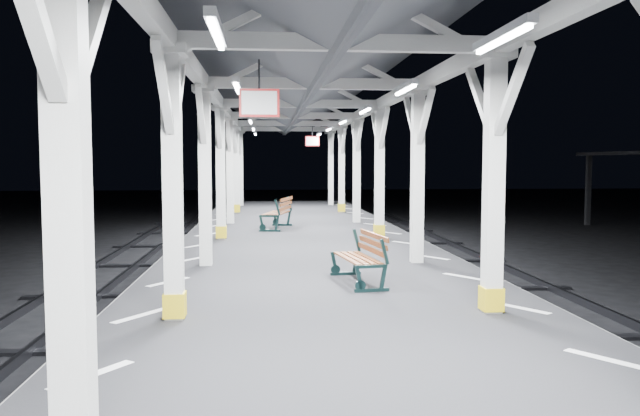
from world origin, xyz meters
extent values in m
cube|color=silver|center=(-2.45, 0.00, 1.00)|extent=(1.00, 48.00, 0.01)
cube|color=silver|center=(2.45, 0.00, 1.00)|extent=(1.00, 48.00, 0.01)
cube|color=silver|center=(-2.00, -2.00, 2.60)|extent=(0.22, 0.22, 3.20)
cube|color=silver|center=(-2.00, -1.45, 3.75)|extent=(0.10, 0.99, 0.99)
cube|color=silver|center=(-2.00, 2.00, 2.60)|extent=(0.22, 0.22, 3.20)
cube|color=silver|center=(-2.00, 2.00, 4.26)|extent=(0.40, 0.40, 0.12)
cube|color=gold|center=(-2.00, 2.00, 1.18)|extent=(0.26, 0.26, 0.30)
cube|color=silver|center=(-2.00, 2.55, 3.75)|extent=(0.10, 0.99, 0.99)
cube|color=silver|center=(-2.00, 1.45, 3.75)|extent=(0.10, 0.99, 0.99)
cube|color=silver|center=(-2.00, 6.00, 2.60)|extent=(0.22, 0.22, 3.20)
cube|color=silver|center=(-2.00, 6.00, 4.26)|extent=(0.40, 0.40, 0.12)
cube|color=silver|center=(-2.00, 6.55, 3.75)|extent=(0.10, 0.99, 0.99)
cube|color=silver|center=(-2.00, 5.45, 3.75)|extent=(0.10, 0.99, 0.99)
cube|color=silver|center=(-2.00, 10.00, 2.60)|extent=(0.22, 0.22, 3.20)
cube|color=silver|center=(-2.00, 10.00, 4.26)|extent=(0.40, 0.40, 0.12)
cube|color=gold|center=(-2.00, 10.00, 1.18)|extent=(0.26, 0.26, 0.30)
cube|color=silver|center=(-2.00, 10.55, 3.75)|extent=(0.10, 0.99, 0.99)
cube|color=silver|center=(-2.00, 9.45, 3.75)|extent=(0.10, 0.99, 0.99)
cube|color=silver|center=(-2.00, 14.00, 2.60)|extent=(0.22, 0.22, 3.20)
cube|color=silver|center=(-2.00, 14.00, 4.26)|extent=(0.40, 0.40, 0.12)
cube|color=silver|center=(-2.00, 14.55, 3.75)|extent=(0.10, 0.99, 0.99)
cube|color=silver|center=(-2.00, 13.45, 3.75)|extent=(0.10, 0.99, 0.99)
cube|color=silver|center=(-2.00, 18.00, 2.60)|extent=(0.22, 0.22, 3.20)
cube|color=silver|center=(-2.00, 18.00, 4.26)|extent=(0.40, 0.40, 0.12)
cube|color=gold|center=(-2.00, 18.00, 1.18)|extent=(0.26, 0.26, 0.30)
cube|color=silver|center=(-2.00, 18.55, 3.75)|extent=(0.10, 0.99, 0.99)
cube|color=silver|center=(-2.00, 17.45, 3.75)|extent=(0.10, 0.99, 0.99)
cube|color=silver|center=(-2.00, 22.00, 2.60)|extent=(0.22, 0.22, 3.20)
cube|color=silver|center=(-2.00, 22.00, 4.26)|extent=(0.40, 0.40, 0.12)
cube|color=silver|center=(-2.00, 22.55, 3.75)|extent=(0.10, 0.99, 0.99)
cube|color=silver|center=(-2.00, 21.45, 3.75)|extent=(0.10, 0.99, 0.99)
cube|color=silver|center=(2.00, 2.00, 2.60)|extent=(0.22, 0.22, 3.20)
cube|color=silver|center=(2.00, 2.00, 4.26)|extent=(0.40, 0.40, 0.12)
cube|color=gold|center=(2.00, 2.00, 1.18)|extent=(0.26, 0.26, 0.30)
cube|color=silver|center=(2.00, 2.55, 3.75)|extent=(0.10, 0.99, 0.99)
cube|color=silver|center=(2.00, 1.45, 3.75)|extent=(0.10, 0.99, 0.99)
cube|color=silver|center=(2.00, 6.00, 2.60)|extent=(0.22, 0.22, 3.20)
cube|color=silver|center=(2.00, 6.00, 4.26)|extent=(0.40, 0.40, 0.12)
cube|color=silver|center=(2.00, 6.55, 3.75)|extent=(0.10, 0.99, 0.99)
cube|color=silver|center=(2.00, 5.45, 3.75)|extent=(0.10, 0.99, 0.99)
cube|color=silver|center=(2.00, 10.00, 2.60)|extent=(0.22, 0.22, 3.20)
cube|color=silver|center=(2.00, 10.00, 4.26)|extent=(0.40, 0.40, 0.12)
cube|color=gold|center=(2.00, 10.00, 1.18)|extent=(0.26, 0.26, 0.30)
cube|color=silver|center=(2.00, 10.55, 3.75)|extent=(0.10, 0.99, 0.99)
cube|color=silver|center=(2.00, 9.45, 3.75)|extent=(0.10, 0.99, 0.99)
cube|color=silver|center=(2.00, 14.00, 2.60)|extent=(0.22, 0.22, 3.20)
cube|color=silver|center=(2.00, 14.00, 4.26)|extent=(0.40, 0.40, 0.12)
cube|color=silver|center=(2.00, 14.55, 3.75)|extent=(0.10, 0.99, 0.99)
cube|color=silver|center=(2.00, 13.45, 3.75)|extent=(0.10, 0.99, 0.99)
cube|color=silver|center=(2.00, 18.00, 2.60)|extent=(0.22, 0.22, 3.20)
cube|color=silver|center=(2.00, 18.00, 4.26)|extent=(0.40, 0.40, 0.12)
cube|color=gold|center=(2.00, 18.00, 1.18)|extent=(0.26, 0.26, 0.30)
cube|color=silver|center=(2.00, 18.55, 3.75)|extent=(0.10, 0.99, 0.99)
cube|color=silver|center=(2.00, 17.45, 3.75)|extent=(0.10, 0.99, 0.99)
cube|color=silver|center=(2.00, 22.00, 2.60)|extent=(0.22, 0.22, 3.20)
cube|color=silver|center=(2.00, 22.00, 4.26)|extent=(0.40, 0.40, 0.12)
cube|color=silver|center=(2.00, 22.55, 3.75)|extent=(0.10, 0.99, 0.99)
cube|color=silver|center=(2.00, 21.45, 3.75)|extent=(0.10, 0.99, 0.99)
cube|color=silver|center=(2.00, 0.00, 4.38)|extent=(0.18, 48.00, 0.24)
cube|color=silver|center=(0.00, 2.00, 4.38)|extent=(4.20, 0.14, 0.20)
cube|color=silver|center=(0.00, 6.00, 4.38)|extent=(4.20, 0.14, 0.20)
cube|color=silver|center=(0.00, 10.00, 4.38)|extent=(4.20, 0.14, 0.20)
cube|color=silver|center=(0.00, 14.00, 4.38)|extent=(4.20, 0.14, 0.20)
cube|color=silver|center=(0.00, 18.00, 4.38)|extent=(4.20, 0.14, 0.20)
cube|color=silver|center=(0.00, 22.00, 4.38)|extent=(4.20, 0.14, 0.20)
cube|color=silver|center=(-1.30, 0.00, 4.10)|extent=(0.10, 1.35, 0.08)
cube|color=white|center=(-1.30, 0.00, 4.05)|extent=(0.05, 1.25, 0.05)
cube|color=silver|center=(-1.30, 4.00, 4.10)|extent=(0.10, 1.35, 0.08)
cube|color=white|center=(-1.30, 4.00, 4.05)|extent=(0.05, 1.25, 0.05)
cube|color=silver|center=(-1.30, 8.00, 4.10)|extent=(0.10, 1.35, 0.08)
cube|color=white|center=(-1.30, 8.00, 4.05)|extent=(0.05, 1.25, 0.05)
cube|color=silver|center=(-1.30, 12.00, 4.10)|extent=(0.10, 1.35, 0.08)
cube|color=white|center=(-1.30, 12.00, 4.05)|extent=(0.05, 1.25, 0.05)
cube|color=silver|center=(-1.30, 16.00, 4.10)|extent=(0.10, 1.35, 0.08)
cube|color=white|center=(-1.30, 16.00, 4.05)|extent=(0.05, 1.25, 0.05)
cube|color=silver|center=(-1.30, 20.00, 4.10)|extent=(0.10, 1.35, 0.08)
cube|color=white|center=(-1.30, 20.00, 4.05)|extent=(0.05, 1.25, 0.05)
cube|color=silver|center=(1.30, 0.00, 4.10)|extent=(0.10, 1.35, 0.08)
cube|color=white|center=(1.30, 0.00, 4.05)|extent=(0.05, 1.25, 0.05)
cube|color=silver|center=(1.30, 4.00, 4.10)|extent=(0.10, 1.35, 0.08)
cube|color=white|center=(1.30, 4.00, 4.05)|extent=(0.05, 1.25, 0.05)
cube|color=silver|center=(1.30, 8.00, 4.10)|extent=(0.10, 1.35, 0.08)
cube|color=white|center=(1.30, 8.00, 4.05)|extent=(0.05, 1.25, 0.05)
cube|color=silver|center=(1.30, 12.00, 4.10)|extent=(0.10, 1.35, 0.08)
cube|color=white|center=(1.30, 12.00, 4.05)|extent=(0.05, 1.25, 0.05)
cube|color=silver|center=(1.30, 16.00, 4.10)|extent=(0.10, 1.35, 0.08)
cube|color=white|center=(1.30, 16.00, 4.05)|extent=(0.05, 1.25, 0.05)
cube|color=silver|center=(1.30, 20.00, 4.10)|extent=(0.10, 1.35, 0.08)
cube|color=white|center=(1.30, 20.00, 4.05)|extent=(0.05, 1.25, 0.05)
cylinder|color=black|center=(-0.95, 2.22, 4.02)|extent=(0.02, 0.02, 0.36)
cube|color=red|center=(-0.95, 2.22, 3.67)|extent=(0.50, 0.03, 0.35)
cube|color=white|center=(-0.95, 2.22, 3.67)|extent=(0.44, 0.04, 0.29)
cylinder|color=black|center=(0.77, 16.47, 4.02)|extent=(0.02, 0.02, 0.36)
cube|color=red|center=(0.77, 16.47, 3.67)|extent=(0.50, 0.03, 0.35)
cube|color=white|center=(0.77, 16.47, 3.67)|extent=(0.44, 0.05, 0.29)
cube|color=black|center=(14.00, 22.00, 1.65)|extent=(0.20, 0.20, 3.30)
sphere|color=silver|center=(14.00, 22.00, 3.22)|extent=(0.20, 0.20, 0.20)
cube|color=black|center=(0.68, 3.37, 1.03)|extent=(0.54, 0.13, 0.05)
cube|color=black|center=(0.49, 3.34, 1.20)|extent=(0.14, 0.06, 0.41)
cube|color=black|center=(0.86, 3.39, 1.20)|extent=(0.13, 0.06, 0.41)
cube|color=black|center=(0.87, 3.40, 1.60)|extent=(0.15, 0.07, 0.39)
cube|color=black|center=(0.47, 4.78, 1.03)|extent=(0.54, 0.13, 0.05)
cube|color=black|center=(0.28, 4.75, 1.20)|extent=(0.14, 0.06, 0.41)
cube|color=black|center=(0.65, 4.80, 1.20)|extent=(0.13, 0.06, 0.41)
cube|color=black|center=(0.66, 4.81, 1.60)|extent=(0.15, 0.07, 0.39)
cube|color=#612F17|center=(0.40, 4.05, 1.40)|extent=(0.28, 1.35, 0.03)
cube|color=#612F17|center=(0.51, 4.06, 1.40)|extent=(0.28, 1.35, 0.03)
cube|color=#612F17|center=(0.63, 4.08, 1.40)|extent=(0.28, 1.35, 0.03)
cube|color=#612F17|center=(0.74, 4.10, 1.40)|extent=(0.28, 1.35, 0.03)
cube|color=#612F17|center=(0.80, 4.11, 1.53)|extent=(0.25, 1.35, 0.08)
cube|color=#612F17|center=(0.82, 4.11, 1.64)|extent=(0.25, 1.35, 0.08)
cube|color=#612F17|center=(0.84, 4.11, 1.76)|extent=(0.25, 1.35, 0.08)
cube|color=black|center=(-0.78, 11.53, 1.03)|extent=(0.60, 0.20, 0.06)
cube|color=black|center=(-1.00, 11.58, 1.23)|extent=(0.16, 0.09, 0.47)
cube|color=black|center=(-0.59, 11.48, 1.23)|extent=(0.15, 0.08, 0.47)
cube|color=black|center=(-0.57, 11.48, 1.68)|extent=(0.17, 0.09, 0.44)
cube|color=black|center=(-0.39, 13.10, 1.03)|extent=(0.60, 0.20, 0.06)
cube|color=black|center=(-0.61, 13.16, 1.23)|extent=(0.16, 0.09, 0.47)
cube|color=black|center=(-0.20, 13.06, 1.23)|extent=(0.15, 0.08, 0.47)
cube|color=black|center=(-0.18, 13.05, 1.68)|extent=(0.17, 0.09, 0.44)
cube|color=#612F17|center=(-0.78, 12.37, 1.46)|extent=(0.46, 1.52, 0.04)
cube|color=#612F17|center=(-0.66, 12.33, 1.46)|extent=(0.46, 1.52, 0.04)
cube|color=#612F17|center=(-0.53, 12.30, 1.46)|extent=(0.46, 1.52, 0.04)
cube|color=#612F17|center=(-0.40, 12.27, 1.46)|extent=(0.46, 1.52, 0.04)
cube|color=#612F17|center=(-0.33, 12.25, 1.60)|extent=(0.42, 1.51, 0.10)
cube|color=#612F17|center=(-0.31, 12.25, 1.73)|extent=(0.42, 1.51, 0.10)
cube|color=#612F17|center=(-0.29, 12.24, 1.86)|extent=(0.42, 1.51, 0.10)
camera|label=1|loc=(-0.87, -5.67, 2.93)|focal=35.00mm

